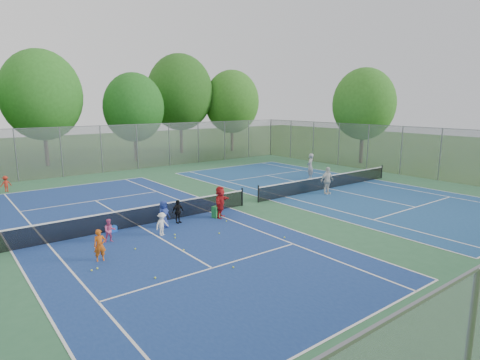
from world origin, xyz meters
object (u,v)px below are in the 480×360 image
net_right (328,182)px  ball_hopper (216,212)px  ball_crate (112,229)px  net_left (138,217)px  instructor (310,166)px

net_right → ball_hopper: bearing=-173.7°
net_right → ball_crate: size_ratio=37.59×
net_right → ball_hopper: net_right is taller
net_left → ball_crate: size_ratio=37.59×
ball_crate → instructor: bearing=11.2°
net_right → ball_crate: bearing=-179.7°
ball_hopper → net_left: bearing=163.3°
ball_crate → instructor: instructor is taller
ball_crate → ball_hopper: ball_hopper is taller
net_right → ball_hopper: (-10.24, -1.13, -0.14)m
instructor → net_right: bearing=37.8°
net_right → instructor: bearing=62.9°
net_left → ball_crate: 1.38m
net_left → instructor: instructor is taller
ball_hopper → instructor: size_ratio=0.31×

